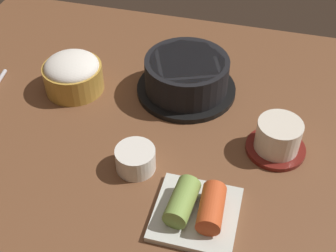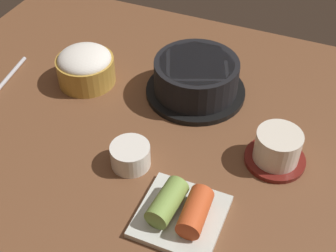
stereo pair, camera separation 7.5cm
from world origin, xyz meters
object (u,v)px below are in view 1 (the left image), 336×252
stone_pot (187,76)px  banchan_cup_center (135,159)px  kimchi_plate (196,209)px  rice_bowl (73,73)px  tea_cup_with_saucer (278,139)px

stone_pot → banchan_cup_center: stone_pot is taller
kimchi_plate → banchan_cup_center: bearing=149.2°
stone_pot → kimchi_plate: stone_pot is taller
kimchi_plate → rice_bowl: bearing=141.4°
stone_pot → rice_bowl: bearing=-167.4°
tea_cup_with_saucer → kimchi_plate: bearing=-121.7°
stone_pot → rice_bowl: (-20.87, -4.67, -0.00)cm
rice_bowl → banchan_cup_center: rice_bowl is taller
rice_bowl → banchan_cup_center: 23.98cm
tea_cup_with_saucer → stone_pot: bearing=147.1°
stone_pot → banchan_cup_center: (-3.34, -20.97, -1.52)cm
stone_pot → kimchi_plate: (7.97, -27.70, -1.84)cm
rice_bowl → kimchi_plate: size_ratio=0.92×
banchan_cup_center → kimchi_plate: (11.30, -6.73, -0.32)cm
tea_cup_with_saucer → kimchi_plate: tea_cup_with_saucer is taller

